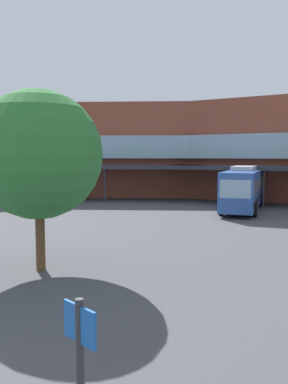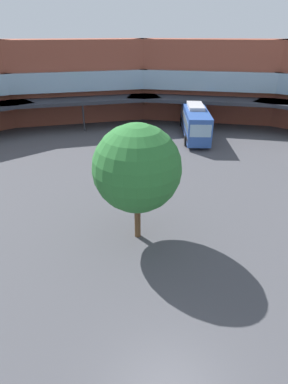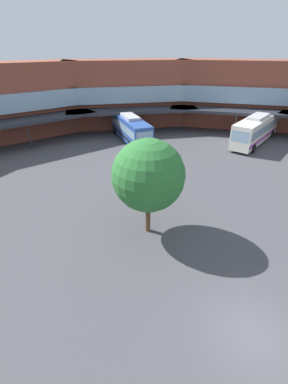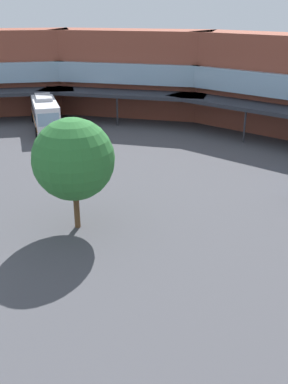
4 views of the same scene
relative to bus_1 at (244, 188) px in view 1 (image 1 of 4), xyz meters
The scene contains 3 objects.
station_building 11.15m from the bus_1, 123.26° to the right, with size 85.68×54.69×10.20m.
bus_1 is the anchor object (origin of this frame).
plaza_tree 21.74m from the bus_1, 108.58° to the right, with size 4.95×4.95×6.98m.
Camera 1 is at (7.12, -3.87, 4.43)m, focal length 37.06 mm.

